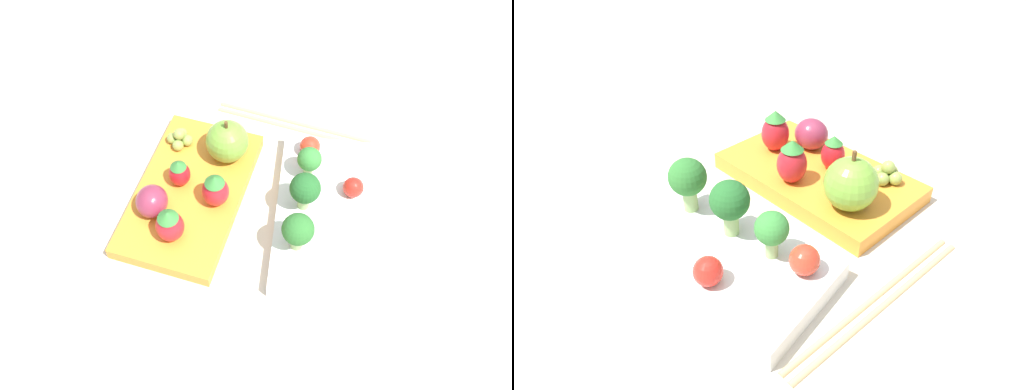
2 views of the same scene
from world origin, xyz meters
The scene contains 15 objects.
ground_plane centered at (0.00, 0.00, 0.00)m, with size 4.00×4.00×0.00m, color beige.
bento_box_savoury centered at (-0.01, 0.08, 0.01)m, with size 0.22×0.12×0.02m.
bento_box_fruit centered at (-0.01, -0.08, 0.01)m, with size 0.22×0.15×0.02m.
broccoli_floret_0 centered at (-0.01, 0.05, 0.05)m, with size 0.04×0.04×0.05m.
broccoli_floret_1 centered at (-0.06, 0.05, 0.05)m, with size 0.03×0.03×0.04m.
broccoli_floret_2 centered at (0.04, 0.05, 0.05)m, with size 0.04×0.04×0.06m.
cherry_tomato_0 centered at (-0.04, 0.11, 0.03)m, with size 0.02×0.02×0.02m.
cherry_tomato_1 centered at (-0.09, 0.05, 0.03)m, with size 0.03×0.03×0.03m.
apple centered at (-0.07, -0.05, 0.05)m, with size 0.05×0.05×0.06m.
strawberry_0 centered at (0.05, -0.09, 0.04)m, with size 0.03×0.03×0.05m.
strawberry_1 centered at (-0.02, -0.10, 0.04)m, with size 0.03×0.03×0.04m.
strawberry_2 centered at (0.00, -0.05, 0.04)m, with size 0.03×0.03×0.05m.
plum centered at (0.03, -0.12, 0.04)m, with size 0.04×0.04×0.04m.
grape_cluster centered at (-0.08, -0.11, 0.03)m, with size 0.03×0.03×0.02m.
chopsticks_pair centered at (-0.15, 0.02, 0.00)m, with size 0.05×0.21×0.01m.
Camera 2 is at (-0.24, 0.27, 0.29)m, focal length 32.00 mm.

